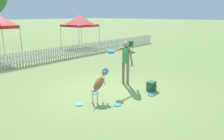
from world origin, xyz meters
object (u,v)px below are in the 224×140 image
at_px(frisbee_near_dog, 151,95).
at_px(canopy_tent_secondary, 80,21).
at_px(handler_person, 125,57).
at_px(frisbee_near_handler, 79,104).
at_px(frisbee_far_scatter, 117,105).
at_px(folding_chair_center, 130,45).
at_px(frisbee_midfield, 95,93).
at_px(leaping_dog, 99,82).
at_px(backpack_on_grass, 151,86).

relative_size(frisbee_near_dog, canopy_tent_secondary, 0.09).
height_order(handler_person, frisbee_near_handler, handler_person).
distance_m(frisbee_far_scatter, folding_chair_center, 10.49).
distance_m(frisbee_near_handler, frisbee_midfield, 1.12).
relative_size(leaping_dog, frisbee_near_handler, 4.12).
distance_m(handler_person, frisbee_near_dog, 1.89).
relative_size(frisbee_near_handler, frisbee_near_dog, 1.00).
relative_size(frisbee_far_scatter, folding_chair_center, 0.31).
xyz_separation_m(frisbee_near_handler, frisbee_midfield, (1.06, 0.34, 0.00)).
bearing_deg(frisbee_near_handler, folding_chair_center, 27.24).
height_order(leaping_dog, canopy_tent_secondary, canopy_tent_secondary).
height_order(handler_person, folding_chair_center, handler_person).
relative_size(leaping_dog, canopy_tent_secondary, 0.37).
distance_m(handler_person, frisbee_near_handler, 2.83).
xyz_separation_m(leaping_dog, folding_chair_center, (8.75, 5.08, -0.13)).
xyz_separation_m(frisbee_far_scatter, folding_chair_center, (8.72, 5.81, 0.46)).
xyz_separation_m(handler_person, frisbee_far_scatter, (-1.85, -1.11, -1.11)).
bearing_deg(leaping_dog, canopy_tent_secondary, 129.95).
bearing_deg(folding_chair_center, frisbee_midfield, 40.81).
bearing_deg(frisbee_near_dog, frisbee_near_handler, 149.37).
distance_m(frisbee_near_dog, canopy_tent_secondary, 13.16).
xyz_separation_m(leaping_dog, frisbee_far_scatter, (0.03, -0.73, -0.59)).
bearing_deg(handler_person, frisbee_far_scatter, 109.93).
distance_m(leaping_dog, frisbee_far_scatter, 0.94).
xyz_separation_m(frisbee_midfield, backpack_on_grass, (1.57, -1.40, 0.16)).
height_order(frisbee_midfield, folding_chair_center, folding_chair_center).
bearing_deg(canopy_tent_secondary, frisbee_near_handler, -131.89).
bearing_deg(frisbee_midfield, leaping_dog, -122.05).
relative_size(leaping_dog, frisbee_far_scatter, 4.12).
distance_m(handler_person, backpack_on_grass, 1.56).
bearing_deg(handler_person, leaping_dog, 90.44).
bearing_deg(backpack_on_grass, leaping_dog, 155.86).
height_order(handler_person, leaping_dog, handler_person).
xyz_separation_m(handler_person, folding_chair_center, (6.87, 4.70, -0.65)).
distance_m(handler_person, leaping_dog, 1.99).
height_order(handler_person, frisbee_far_scatter, handler_person).
xyz_separation_m(handler_person, backpack_on_grass, (0.03, -1.24, -0.95)).
relative_size(frisbee_near_handler, frisbee_midfield, 1.00).
bearing_deg(leaping_dog, folding_chair_center, 108.99).
bearing_deg(frisbee_far_scatter, frisbee_near_handler, 128.96).
height_order(frisbee_near_handler, frisbee_far_scatter, same).
distance_m(frisbee_midfield, canopy_tent_secondary, 12.48).
height_order(folding_chair_center, canopy_tent_secondary, canopy_tent_secondary).
bearing_deg(canopy_tent_secondary, folding_chair_center, -82.66).
bearing_deg(leaping_dog, frisbee_near_dog, 42.33).
bearing_deg(backpack_on_grass, frisbee_near_handler, 157.99).
bearing_deg(handler_person, frisbee_near_handler, 82.75).
distance_m(handler_person, canopy_tent_secondary, 11.56).
xyz_separation_m(leaping_dog, frisbee_midfield, (0.34, 0.55, -0.59)).
relative_size(handler_person, frisbee_far_scatter, 7.05).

